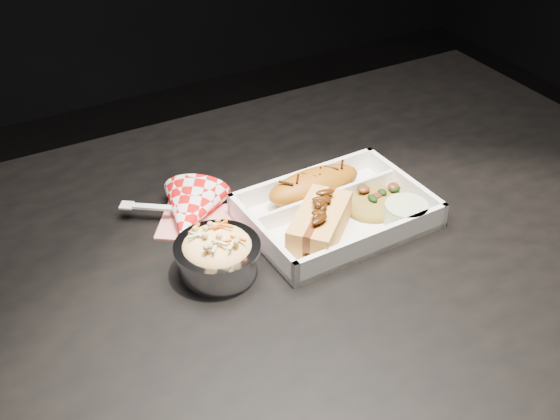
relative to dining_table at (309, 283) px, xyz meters
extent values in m
cube|color=black|center=(0.00, 0.00, 0.08)|extent=(1.20, 0.80, 0.03)
cylinder|color=black|center=(0.55, 0.35, -0.30)|extent=(0.05, 0.05, 0.72)
cube|color=white|center=(0.05, 0.01, 0.09)|extent=(0.26, 0.19, 0.01)
cube|color=white|center=(0.04, 0.09, 0.11)|extent=(0.25, 0.02, 0.04)
cube|color=white|center=(0.05, -0.08, 0.11)|extent=(0.25, 0.02, 0.04)
cube|color=white|center=(-0.07, 0.00, 0.11)|extent=(0.01, 0.18, 0.04)
cube|color=white|center=(0.17, 0.01, 0.11)|extent=(0.01, 0.18, 0.04)
cube|color=white|center=(0.05, 0.03, 0.11)|extent=(0.23, 0.01, 0.03)
ellipsoid|color=#9E570F|center=(0.04, 0.06, 0.12)|extent=(0.15, 0.06, 0.04)
cube|color=#E4A64E|center=(0.01, -0.03, 0.12)|extent=(0.11, 0.10, 0.04)
cube|color=#E4A64E|center=(-0.01, -0.01, 0.12)|extent=(0.11, 0.10, 0.04)
cylinder|color=brown|center=(0.00, -0.02, 0.13)|extent=(0.11, 0.10, 0.03)
ellipsoid|color=olive|center=(0.11, 0.00, 0.11)|extent=(0.10, 0.08, 0.03)
cylinder|color=#B1C796|center=(0.12, -0.05, 0.11)|extent=(0.06, 0.06, 0.03)
cylinder|color=silver|center=(-0.15, -0.01, 0.11)|extent=(0.10, 0.10, 0.04)
cylinder|color=silver|center=(-0.15, -0.01, 0.13)|extent=(0.11, 0.11, 0.01)
ellipsoid|color=#F5F2AD|center=(-0.15, -0.01, 0.13)|extent=(0.09, 0.09, 0.04)
cube|color=red|center=(-0.12, 0.10, 0.09)|extent=(0.14, 0.14, 0.00)
cone|color=red|center=(-0.13, 0.11, 0.11)|extent=(0.15, 0.15, 0.10)
cube|color=white|center=(-0.18, 0.14, 0.11)|extent=(0.05, 0.04, 0.00)
cube|color=white|center=(-0.21, 0.16, 0.11)|extent=(0.03, 0.03, 0.00)
camera|label=1|loc=(-0.41, -0.65, 0.68)|focal=45.00mm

